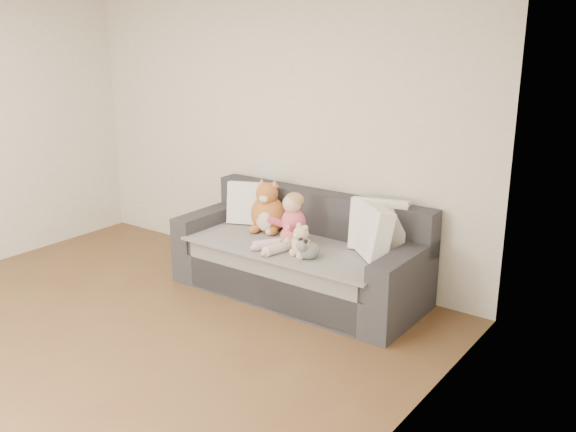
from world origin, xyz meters
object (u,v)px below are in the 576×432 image
object	(u,v)px
sofa	(301,259)
sippy_cup	(284,243)
teddy_bear	(301,243)
toddler	(290,224)
plush_cat	(268,211)

from	to	relation	value
sofa	sippy_cup	distance (m)	0.33
teddy_bear	sippy_cup	xyz separation A→B (m)	(-0.22, 0.06, -0.06)
toddler	plush_cat	world-z (taller)	plush_cat
toddler	teddy_bear	xyz separation A→B (m)	(0.21, -0.13, -0.09)
plush_cat	teddy_bear	world-z (taller)	plush_cat
toddler	teddy_bear	bearing A→B (deg)	-13.58
sofa	plush_cat	world-z (taller)	plush_cat
sippy_cup	sofa	bearing A→B (deg)	89.51
sofa	toddler	world-z (taller)	toddler
toddler	sippy_cup	xyz separation A→B (m)	(-0.00, -0.08, -0.15)
plush_cat	teddy_bear	size ratio (longest dim) A/B	1.79
toddler	sippy_cup	bearing A→B (deg)	-73.80
sofa	sippy_cup	world-z (taller)	sofa
sofa	toddler	xyz separation A→B (m)	(0.00, -0.17, 0.36)
toddler	plush_cat	size ratio (longest dim) A/B	0.96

